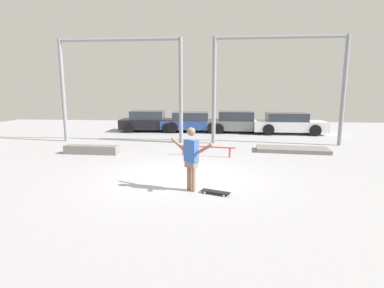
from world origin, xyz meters
TOP-DOWN VIEW (x-y plane):
  - ground_plane at (0.00, 0.00)m, footprint 36.00×36.00m
  - skateboarder at (0.41, -1.17)m, footprint 1.23×0.92m
  - skateboard at (1.07, -1.39)m, footprint 0.81×0.47m
  - grind_box at (-4.35, 3.27)m, footprint 2.35×0.54m
  - manual_pad at (4.42, 4.62)m, footprint 3.24×1.50m
  - grind_rail at (0.60, 3.26)m, footprint 2.39×0.39m
  - canopy_support_left at (-3.99, 6.41)m, footprint 6.48×0.20m
  - canopy_support_right at (3.99, 6.41)m, footprint 6.48×0.20m
  - parked_car_black at (-3.57, 10.84)m, footprint 4.03×2.20m
  - parked_car_blue at (-0.65, 10.90)m, footprint 4.23×2.09m
  - parked_car_grey at (2.34, 10.82)m, footprint 4.11×2.18m
  - parked_car_white at (5.48, 10.40)m, footprint 4.47×2.02m

SIDE VIEW (x-z plane):
  - ground_plane at x=0.00m, z-range 0.00..0.00m
  - skateboard at x=1.07m, z-range 0.03..0.10m
  - manual_pad at x=4.42m, z-range 0.00..0.17m
  - grind_box at x=-4.35m, z-range 0.00..0.37m
  - grind_rail at x=0.60m, z-range 0.12..0.55m
  - parked_car_blue at x=-0.65m, z-range -0.01..1.29m
  - parked_car_white at x=5.48m, z-range -0.01..1.32m
  - parked_car_grey at x=2.34m, z-range -0.03..1.35m
  - parked_car_black at x=-3.57m, z-range -0.03..1.35m
  - skateboarder at x=0.41m, z-range 0.11..1.85m
  - canopy_support_left at x=-3.99m, z-range 0.71..6.01m
  - canopy_support_right at x=3.99m, z-range 0.71..6.01m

